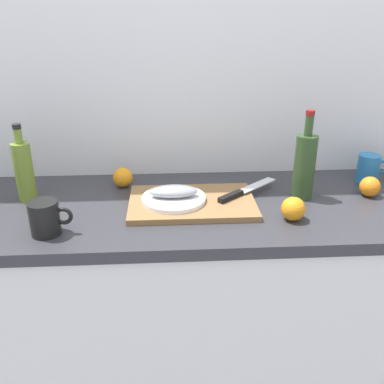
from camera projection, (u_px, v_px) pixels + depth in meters
name	position (u px, v px, depth m)	size (l,w,h in m)	color
back_wall	(189.00, 85.00, 1.63)	(3.20, 0.05, 2.50)	white
kitchen_counter	(194.00, 308.00, 1.66)	(2.00, 0.60, 0.90)	white
cutting_board	(192.00, 203.00, 1.46)	(0.43, 0.28, 0.02)	olive
white_plate	(174.00, 199.00, 1.45)	(0.22, 0.22, 0.01)	white
fish_fillet	(174.00, 192.00, 1.44)	(0.16, 0.07, 0.04)	gray
chef_knife	(241.00, 192.00, 1.50)	(0.24, 0.21, 0.02)	silver
olive_oil_bottle	(24.00, 170.00, 1.46)	(0.06, 0.06, 0.27)	olive
wine_bottle	(305.00, 165.00, 1.48)	(0.07, 0.07, 0.31)	#2D4723
coffee_mug_0	(45.00, 218.00, 1.26)	(0.13, 0.09, 0.11)	black
coffee_mug_2	(369.00, 168.00, 1.64)	(0.12, 0.08, 0.11)	#2672B2
orange_0	(370.00, 187.00, 1.53)	(0.07, 0.07, 0.07)	orange
orange_1	(293.00, 209.00, 1.35)	(0.08, 0.08, 0.08)	orange
orange_3	(123.00, 177.00, 1.61)	(0.07, 0.07, 0.07)	orange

